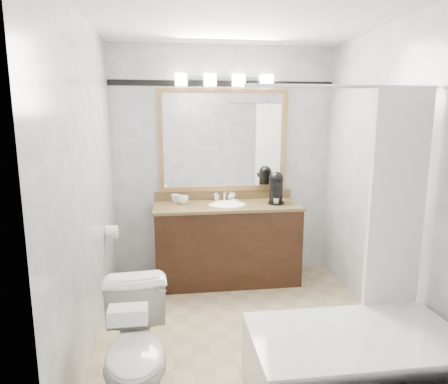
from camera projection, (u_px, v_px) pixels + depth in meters
The scene contains 15 objects.
room at pixel (245, 183), 3.12m from camera, with size 2.42×2.62×2.52m.
vanity at pixel (227, 242), 4.27m from camera, with size 1.53×0.58×0.97m.
mirror at pixel (224, 141), 4.32m from camera, with size 1.40×0.04×1.10m.
vanity_light_bar at pixel (224, 80), 4.15m from camera, with size 1.02×0.14×0.12m.
accent_stripe at pixel (224, 84), 4.22m from camera, with size 2.40×0.01×0.06m, color black.
bathtub at pixel (357, 356), 2.50m from camera, with size 1.30×0.75×1.96m.
tp_roll at pixel (112, 232), 3.72m from camera, with size 0.12×0.12×0.11m, color white.
toilet at pixel (136, 352), 2.40m from camera, with size 0.41×0.72×0.74m, color white.
tissue_box at pixel (128, 315), 2.02m from camera, with size 0.20×0.11×0.08m, color white.
coffee_maker at pixel (276, 187), 4.23m from camera, with size 0.18×0.22×0.34m.
cup_left at pixel (183, 200), 4.21m from camera, with size 0.11×0.11×0.09m, color white.
cup_right at pixel (175, 198), 4.28m from camera, with size 0.09×0.09×0.09m, color white.
soap_bottle_a at pixel (217, 196), 4.37m from camera, with size 0.04×0.04×0.09m, color white.
soap_bottle_b at pixel (231, 196), 4.40m from camera, with size 0.07×0.07×0.09m, color white.
soap_bar at pixel (235, 201), 4.31m from camera, with size 0.07×0.05×0.02m, color beige.
Camera 1 is at (-0.58, -3.03, 1.77)m, focal length 32.00 mm.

